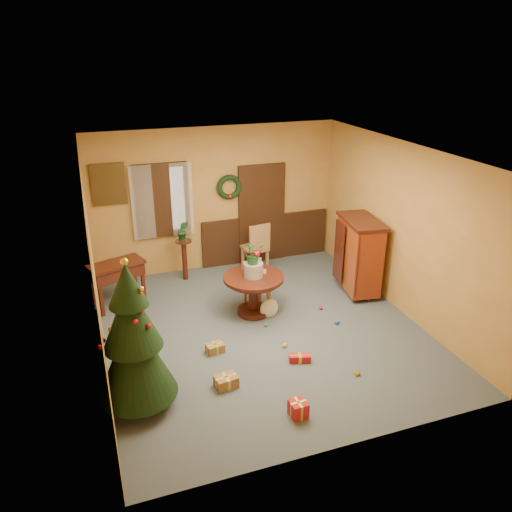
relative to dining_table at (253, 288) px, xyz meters
name	(u,v)px	position (x,y,z in m)	size (l,w,h in m)	color
room_envelope	(227,215)	(0.18, 2.15, 0.62)	(5.50, 5.50, 5.50)	#3A4555
dining_table	(253,288)	(0.00, 0.00, 0.00)	(1.04, 1.04, 0.71)	black
urn	(253,270)	(0.00, 0.00, 0.33)	(0.33, 0.33, 0.24)	slate
centerpiece_plant	(253,252)	(0.00, 0.00, 0.65)	(0.36, 0.31, 0.40)	#1E4C23
chair_near	(255,283)	(0.10, 0.22, -0.03)	(0.45, 0.45, 0.87)	olive
chair_far	(257,246)	(0.63, 1.62, 0.07)	(0.53, 0.53, 1.06)	olive
guitar	(269,296)	(0.22, -0.20, -0.11)	(0.33, 0.16, 0.78)	beige
plant_stand	(184,255)	(-0.83, 1.75, 0.01)	(0.32, 0.32, 0.83)	black
stand_plant	(183,231)	(-0.83, 1.75, 0.53)	(0.22, 0.18, 0.41)	#19471E
christmas_tree	(133,339)	(-2.18, -1.76, 0.49)	(1.01, 1.01, 2.08)	#382111
writing_desk	(117,274)	(-2.17, 1.07, 0.13)	(1.04, 0.75, 0.83)	black
sideboard	(359,254)	(2.12, 0.17, 0.27)	(0.76, 1.20, 1.43)	#5C1A0A
gift_a	(226,381)	(-1.01, -1.79, -0.42)	(0.33, 0.26, 0.16)	brown
gift_b	(298,409)	(-0.32, -2.65, -0.40)	(0.22, 0.22, 0.21)	#A7161C
gift_c	(215,348)	(-0.94, -0.94, -0.43)	(0.29, 0.23, 0.14)	brown
gift_d	(300,358)	(0.18, -1.59, -0.44)	(0.34, 0.22, 0.11)	#A7161C
toy_a	(337,323)	(1.21, -0.81, -0.48)	(0.08, 0.05, 0.05)	#244E9E
toy_b	(266,325)	(0.05, -0.49, -0.47)	(0.06, 0.06, 0.06)	#268E2A
toy_c	(285,346)	(0.11, -1.16, -0.48)	(0.08, 0.05, 0.05)	#B58E21
toy_d	(321,308)	(1.17, -0.28, -0.47)	(0.06, 0.06, 0.06)	red
toy_e	(357,374)	(0.81, -2.16, -0.48)	(0.08, 0.05, 0.05)	gold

